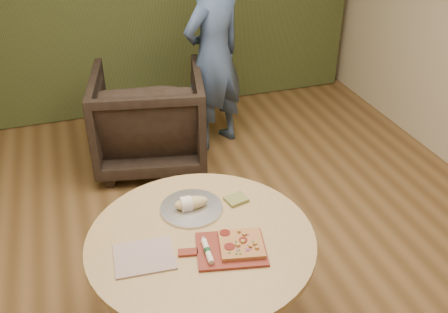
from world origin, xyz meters
The scene contains 11 objects.
room_shell centered at (0.00, 0.00, 1.40)m, with size 5.04×6.04×2.84m.
pedestal_table centered at (-0.19, -0.27, 0.61)m, with size 1.21×1.21×0.75m.
pizza_paddle centered at (-0.08, -0.41, 0.76)m, with size 0.47×0.35×0.01m.
flatbread_pizza centered at (-0.01, -0.41, 0.78)m, with size 0.26×0.26×0.04m.
cutlery_roll centered at (-0.19, -0.41, 0.78)m, with size 0.04×0.20×0.03m.
newspaper centered at (-0.50, -0.33, 0.76)m, with size 0.30×0.25×0.01m, color silver.
serving_tray centered at (-0.17, -0.02, 0.76)m, with size 0.36×0.36×0.02m.
bread_roll centered at (-0.18, -0.02, 0.79)m, with size 0.19×0.09×0.09m.
green_packet centered at (0.10, -0.02, 0.76)m, with size 0.12×0.10×0.02m, color olive.
armchair centered at (-0.10, 1.76, 0.49)m, with size 0.95×0.89×0.98m, color black.
person_standing centered at (0.55, 1.90, 0.90)m, with size 0.66×0.43×1.80m, color #3D547D.
Camera 1 is at (-0.70, -2.22, 2.50)m, focal length 40.00 mm.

